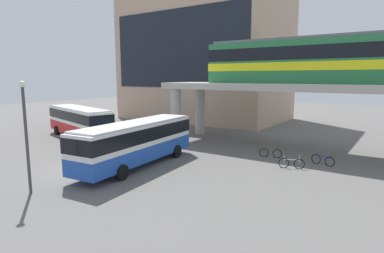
{
  "coord_description": "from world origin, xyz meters",
  "views": [
    {
      "loc": [
        18.47,
        -13.8,
        6.42
      ],
      "look_at": [
        3.23,
        8.76,
        2.2
      ],
      "focal_mm": 30.01,
      "sensor_mm": 36.0,
      "label": 1
    }
  ],
  "objects_px": {
    "train": "(329,59)",
    "bus_secondary": "(79,119)",
    "station_building": "(205,58)",
    "bus_main": "(137,139)",
    "bicycle_blue": "(323,160)",
    "bicycle_green": "(271,153)",
    "bicycle_silver": "(291,163)"
  },
  "relations": [
    {
      "from": "train",
      "to": "bus_secondary",
      "type": "xyz_separation_m",
      "value": [
        -23.07,
        -7.03,
        -5.83
      ]
    },
    {
      "from": "station_building",
      "to": "bus_main",
      "type": "xyz_separation_m",
      "value": [
        10.4,
        -26.01,
        -7.26
      ]
    },
    {
      "from": "bicycle_blue",
      "to": "bus_main",
      "type": "bearing_deg",
      "value": -144.84
    },
    {
      "from": "train",
      "to": "bicycle_green",
      "type": "height_order",
      "value": "train"
    },
    {
      "from": "bicycle_blue",
      "to": "bicycle_green",
      "type": "relative_size",
      "value": 1.02
    },
    {
      "from": "train",
      "to": "bus_main",
      "type": "height_order",
      "value": "train"
    },
    {
      "from": "bus_main",
      "to": "bus_secondary",
      "type": "xyz_separation_m",
      "value": [
        -12.69,
        4.59,
        0.0
      ]
    },
    {
      "from": "bus_main",
      "to": "bicycle_blue",
      "type": "distance_m",
      "value": 13.74
    },
    {
      "from": "bus_secondary",
      "to": "bicycle_blue",
      "type": "distance_m",
      "value": 24.13
    },
    {
      "from": "bicycle_blue",
      "to": "train",
      "type": "bearing_deg",
      "value": 101.7
    },
    {
      "from": "bus_secondary",
      "to": "bicycle_silver",
      "type": "relative_size",
      "value": 6.68
    },
    {
      "from": "bicycle_blue",
      "to": "bicycle_silver",
      "type": "distance_m",
      "value": 2.74
    },
    {
      "from": "station_building",
      "to": "bicycle_blue",
      "type": "bearing_deg",
      "value": -40.1
    },
    {
      "from": "bus_main",
      "to": "train",
      "type": "bearing_deg",
      "value": 48.24
    },
    {
      "from": "bicycle_silver",
      "to": "bicycle_green",
      "type": "bearing_deg",
      "value": 137.44
    },
    {
      "from": "bus_secondary",
      "to": "bicycle_green",
      "type": "height_order",
      "value": "bus_secondary"
    },
    {
      "from": "station_building",
      "to": "bus_secondary",
      "type": "distance_m",
      "value": 22.74
    },
    {
      "from": "station_building",
      "to": "bus_main",
      "type": "bearing_deg",
      "value": -68.21
    },
    {
      "from": "station_building",
      "to": "train",
      "type": "distance_m",
      "value": 25.31
    },
    {
      "from": "station_building",
      "to": "bicycle_green",
      "type": "xyz_separation_m",
      "value": [
        17.58,
        -18.2,
        -8.89
      ]
    },
    {
      "from": "bicycle_blue",
      "to": "bicycle_silver",
      "type": "height_order",
      "value": "same"
    },
    {
      "from": "bus_secondary",
      "to": "bicycle_blue",
      "type": "bearing_deg",
      "value": 7.8
    },
    {
      "from": "bus_secondary",
      "to": "bicycle_green",
      "type": "distance_m",
      "value": 20.2
    },
    {
      "from": "train",
      "to": "bus_main",
      "type": "distance_m",
      "value": 16.64
    },
    {
      "from": "bicycle_silver",
      "to": "bicycle_green",
      "type": "relative_size",
      "value": 0.99
    },
    {
      "from": "station_building",
      "to": "train",
      "type": "xyz_separation_m",
      "value": [
        20.78,
        -14.39,
        -1.43
      ]
    },
    {
      "from": "bus_main",
      "to": "bicycle_blue",
      "type": "height_order",
      "value": "bus_main"
    },
    {
      "from": "train",
      "to": "bicycle_blue",
      "type": "relative_size",
      "value": 12.07
    },
    {
      "from": "station_building",
      "to": "bicycle_green",
      "type": "bearing_deg",
      "value": -45.99
    },
    {
      "from": "train",
      "to": "bicycle_green",
      "type": "distance_m",
      "value": 8.97
    },
    {
      "from": "bus_secondary",
      "to": "train",
      "type": "bearing_deg",
      "value": 16.95
    },
    {
      "from": "train",
      "to": "bicycle_green",
      "type": "xyz_separation_m",
      "value": [
        -3.2,
        -3.81,
        -7.46
      ]
    }
  ]
}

